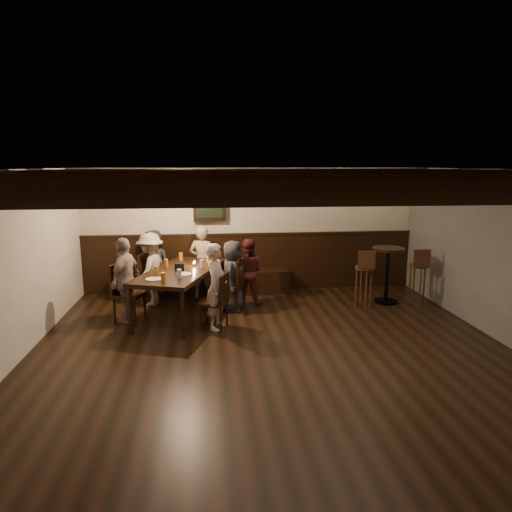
{
  "coord_description": "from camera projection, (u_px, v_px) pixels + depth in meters",
  "views": [
    {
      "loc": [
        -0.83,
        -5.36,
        2.45
      ],
      "look_at": [
        -0.13,
        1.3,
        1.11
      ],
      "focal_mm": 32.0,
      "sensor_mm": 36.0,
      "label": 1
    }
  ],
  "objects": [
    {
      "name": "bar_stool_right",
      "position": [
        417.0,
        283.0,
        8.11
      ],
      "size": [
        0.32,
        0.34,
        1.03
      ],
      "rotation": [
        0.0,
        0.0,
        -0.12
      ],
      "color": "#321E10",
      "rests_on": "floor"
    },
    {
      "name": "person_bench_centre",
      "position": [
        202.0,
        262.0,
        8.44
      ],
      "size": [
        0.58,
        0.47,
        1.36
      ],
      "primitive_type": "imported",
      "rotation": [
        0.0,
        0.0,
        2.81
      ],
      "color": "gray",
      "rests_on": "floor"
    },
    {
      "name": "person_bench_left",
      "position": [
        154.0,
        264.0,
        8.5
      ],
      "size": [
        0.72,
        0.59,
        1.28
      ],
      "primitive_type": "imported",
      "rotation": [
        0.0,
        0.0,
        2.81
      ],
      "color": "black",
      "rests_on": "floor"
    },
    {
      "name": "person_left_near",
      "position": [
        151.0,
        269.0,
        8.04
      ],
      "size": [
        0.72,
        0.95,
        1.3
      ],
      "primitive_type": "imported",
      "rotation": [
        0.0,
        0.0,
        -1.9
      ],
      "color": "gray",
      "rests_on": "floor"
    },
    {
      "name": "chair_left_far",
      "position": [
        129.0,
        304.0,
        7.24
      ],
      "size": [
        0.54,
        0.54,
        0.94
      ],
      "rotation": [
        0.0,
        0.0,
        -1.9
      ],
      "color": "black",
      "rests_on": "floor"
    },
    {
      "name": "person_bench_right",
      "position": [
        248.0,
        271.0,
        8.12
      ],
      "size": [
        0.69,
        0.61,
        1.18
      ],
      "primitive_type": "imported",
      "rotation": [
        0.0,
        0.0,
        2.81
      ],
      "color": "#501B1D",
      "rests_on": "floor"
    },
    {
      "name": "room",
      "position": [
        241.0,
        248.0,
        7.72
      ],
      "size": [
        7.0,
        7.0,
        7.0
      ],
      "color": "black",
      "rests_on": "ground"
    },
    {
      "name": "person_left_far",
      "position": [
        125.0,
        280.0,
        7.17
      ],
      "size": [
        0.57,
        0.86,
        1.35
      ],
      "primitive_type": "imported",
      "rotation": [
        0.0,
        0.0,
        -1.9
      ],
      "color": "gray",
      "rests_on": "floor"
    },
    {
      "name": "plate_far",
      "position": [
        184.0,
        274.0,
        7.09
      ],
      "size": [
        0.24,
        0.24,
        0.01
      ],
      "primitive_type": "cylinder",
      "color": "white",
      "rests_on": "dining_table"
    },
    {
      "name": "pint_d",
      "position": [
        202.0,
        264.0,
        7.53
      ],
      "size": [
        0.07,
        0.07,
        0.14
      ],
      "primitive_type": "cylinder",
      "color": "silver",
      "rests_on": "dining_table"
    },
    {
      "name": "dining_table",
      "position": [
        181.0,
        274.0,
        7.43
      ],
      "size": [
        1.55,
        2.26,
        0.78
      ],
      "rotation": [
        0.0,
        0.0,
        -0.33
      ],
      "color": "black",
      "rests_on": "floor"
    },
    {
      "name": "candle",
      "position": [
        194.0,
        265.0,
        7.68
      ],
      "size": [
        0.05,
        0.05,
        0.05
      ],
      "primitive_type": "cylinder",
      "color": "beige",
      "rests_on": "dining_table"
    },
    {
      "name": "person_right_far",
      "position": [
        217.0,
        287.0,
        6.85
      ],
      "size": [
        0.45,
        0.56,
        1.31
      ],
      "primitive_type": "imported",
      "rotation": [
        0.0,
        0.0,
        1.24
      ],
      "color": "#BAA39D",
      "rests_on": "floor"
    },
    {
      "name": "pint_e",
      "position": [
        156.0,
        271.0,
        7.03
      ],
      "size": [
        0.07,
        0.07,
        0.14
      ],
      "primitive_type": "cylinder",
      "color": "#BF7219",
      "rests_on": "dining_table"
    },
    {
      "name": "condiment_caddy",
      "position": [
        180.0,
        267.0,
        7.36
      ],
      "size": [
        0.15,
        0.1,
        0.12
      ],
      "primitive_type": "cube",
      "color": "black",
      "rests_on": "dining_table"
    },
    {
      "name": "chair_right_near",
      "position": [
        231.0,
        295.0,
        7.8
      ],
      "size": [
        0.52,
        0.52,
        0.89
      ],
      "rotation": [
        0.0,
        0.0,
        1.24
      ],
      "color": "black",
      "rests_on": "floor"
    },
    {
      "name": "pint_a",
      "position": [
        181.0,
        256.0,
        8.14
      ],
      "size": [
        0.07,
        0.07,
        0.14
      ],
      "primitive_type": "cylinder",
      "color": "#BF7219",
      "rests_on": "dining_table"
    },
    {
      "name": "person_right_near",
      "position": [
        233.0,
        276.0,
        7.72
      ],
      "size": [
        0.56,
        0.69,
        1.21
      ],
      "primitive_type": "imported",
      "rotation": [
        0.0,
        0.0,
        1.24
      ],
      "color": "#2A292C",
      "rests_on": "floor"
    },
    {
      "name": "bar_stool_left",
      "position": [
        364.0,
        286.0,
        7.96
      ],
      "size": [
        0.32,
        0.34,
        1.03
      ],
      "rotation": [
        0.0,
        0.0,
        -0.13
      ],
      "color": "#321E10",
      "rests_on": "floor"
    },
    {
      "name": "chair_right_far",
      "position": [
        215.0,
        311.0,
        6.94
      ],
      "size": [
        0.5,
        0.5,
        0.86
      ],
      "rotation": [
        0.0,
        0.0,
        1.24
      ],
      "color": "black",
      "rests_on": "floor"
    },
    {
      "name": "chair_left_near",
      "position": [
        153.0,
        289.0,
        8.11
      ],
      "size": [
        0.53,
        0.53,
        0.92
      ],
      "rotation": [
        0.0,
        0.0,
        -1.9
      ],
      "color": "black",
      "rests_on": "floor"
    },
    {
      "name": "plate_near",
      "position": [
        154.0,
        279.0,
        6.78
      ],
      "size": [
        0.24,
        0.24,
        0.01
      ],
      "primitive_type": "cylinder",
      "color": "white",
      "rests_on": "dining_table"
    },
    {
      "name": "pint_c",
      "position": [
        166.0,
        263.0,
        7.57
      ],
      "size": [
        0.07,
        0.07,
        0.14
      ],
      "primitive_type": "cylinder",
      "color": "#BF7219",
      "rests_on": "dining_table"
    },
    {
      "name": "high_top_table",
      "position": [
        388.0,
        267.0,
        8.16
      ],
      "size": [
        0.57,
        0.57,
        1.01
      ],
      "color": "black",
      "rests_on": "floor"
    },
    {
      "name": "pint_f",
      "position": [
        179.0,
        274.0,
        6.84
      ],
      "size": [
        0.07,
        0.07,
        0.14
      ],
      "primitive_type": "cylinder",
      "color": "silver",
      "rests_on": "dining_table"
    },
    {
      "name": "pint_g",
      "position": [
        163.0,
        277.0,
        6.63
      ],
      "size": [
        0.07,
        0.07,
        0.14
      ],
      "primitive_type": "cylinder",
      "color": "#BF7219",
      "rests_on": "dining_table"
    },
    {
      "name": "pint_b",
      "position": [
        208.0,
        258.0,
        7.98
      ],
      "size": [
        0.07,
        0.07,
        0.14
      ],
      "primitive_type": "cylinder",
      "color": "#BF7219",
      "rests_on": "dining_table"
    }
  ]
}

